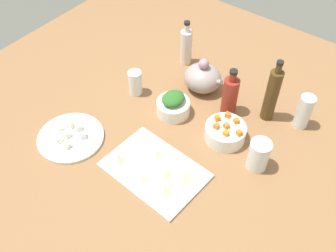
# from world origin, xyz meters

# --- Properties ---
(tabletop) EXTENTS (1.90, 1.90, 0.03)m
(tabletop) POSITION_xyz_m (0.00, 0.00, 0.01)
(tabletop) COLOR #8D633E
(tabletop) RESTS_ON ground
(cutting_board) EXTENTS (0.36, 0.26, 0.01)m
(cutting_board) POSITION_xyz_m (0.06, -0.16, 0.03)
(cutting_board) COLOR silver
(cutting_board) RESTS_ON tabletop
(plate_tofu) EXTENTS (0.25, 0.25, 0.01)m
(plate_tofu) POSITION_xyz_m (-0.28, -0.23, 0.04)
(plate_tofu) COLOR white
(plate_tofu) RESTS_ON tabletop
(bowl_greens) EXTENTS (0.13, 0.13, 0.06)m
(bowl_greens) POSITION_xyz_m (-0.06, 0.11, 0.06)
(bowl_greens) COLOR white
(bowl_greens) RESTS_ON tabletop
(bowl_carrots) EXTENTS (0.15, 0.15, 0.06)m
(bowl_carrots) POSITION_xyz_m (0.18, 0.12, 0.06)
(bowl_carrots) COLOR white
(bowl_carrots) RESTS_ON tabletop
(teapot) EXTENTS (0.17, 0.15, 0.15)m
(teapot) POSITION_xyz_m (-0.05, 0.30, 0.09)
(teapot) COLOR #9E918E
(teapot) RESTS_ON tabletop
(bottle_0) EXTENTS (0.05, 0.05, 0.27)m
(bottle_0) POSITION_xyz_m (0.25, 0.31, 0.15)
(bottle_0) COLOR #4B3718
(bottle_0) RESTS_ON tabletop
(bottle_1) EXTENTS (0.05, 0.05, 0.21)m
(bottle_1) POSITION_xyz_m (-0.20, 0.40, 0.12)
(bottle_1) COLOR silver
(bottle_1) RESTS_ON tabletop
(bottle_2) EXTENTS (0.06, 0.06, 0.21)m
(bottle_2) POSITION_xyz_m (0.11, 0.25, 0.12)
(bottle_2) COLOR maroon
(bottle_2) RESTS_ON tabletop
(drinking_glass_0) EXTENTS (0.06, 0.06, 0.11)m
(drinking_glass_0) POSITION_xyz_m (-0.25, 0.11, 0.08)
(drinking_glass_0) COLOR white
(drinking_glass_0) RESTS_ON tabletop
(drinking_glass_1) EXTENTS (0.06, 0.06, 0.14)m
(drinking_glass_1) POSITION_xyz_m (0.37, 0.35, 0.10)
(drinking_glass_1) COLOR white
(drinking_glass_1) RESTS_ON tabletop
(drinking_glass_2) EXTENTS (0.07, 0.07, 0.12)m
(drinking_glass_2) POSITION_xyz_m (0.33, 0.07, 0.09)
(drinking_glass_2) COLOR white
(drinking_glass_2) RESTS_ON tabletop
(carrot_cube_0) EXTENTS (0.02, 0.02, 0.02)m
(carrot_cube_0) POSITION_xyz_m (0.23, 0.11, 0.10)
(carrot_cube_0) COLOR orange
(carrot_cube_0) RESTS_ON bowl_carrots
(carrot_cube_1) EXTENTS (0.03, 0.03, 0.02)m
(carrot_cube_1) POSITION_xyz_m (0.20, 0.16, 0.10)
(carrot_cube_1) COLOR orange
(carrot_cube_1) RESTS_ON bowl_carrots
(carrot_cube_2) EXTENTS (0.03, 0.03, 0.02)m
(carrot_cube_2) POSITION_xyz_m (0.13, 0.13, 0.10)
(carrot_cube_2) COLOR orange
(carrot_cube_2) RESTS_ON bowl_carrots
(carrot_cube_3) EXTENTS (0.02, 0.02, 0.02)m
(carrot_cube_3) POSITION_xyz_m (0.20, 0.08, 0.10)
(carrot_cube_3) COLOR orange
(carrot_cube_3) RESTS_ON bowl_carrots
(carrot_cube_4) EXTENTS (0.02, 0.02, 0.02)m
(carrot_cube_4) POSITION_xyz_m (0.15, 0.09, 0.10)
(carrot_cube_4) COLOR orange
(carrot_cube_4) RESTS_ON bowl_carrots
(carrot_cube_5) EXTENTS (0.02, 0.02, 0.02)m
(carrot_cube_5) POSITION_xyz_m (0.15, 0.16, 0.10)
(carrot_cube_5) COLOR orange
(carrot_cube_5) RESTS_ON bowl_carrots
(carrot_cube_6) EXTENTS (0.02, 0.02, 0.02)m
(carrot_cube_6) POSITION_xyz_m (0.18, 0.11, 0.10)
(carrot_cube_6) COLOR orange
(carrot_cube_6) RESTS_ON bowl_carrots
(chopped_greens_mound) EXTENTS (0.09, 0.10, 0.04)m
(chopped_greens_mound) POSITION_xyz_m (-0.06, 0.11, 0.11)
(chopped_greens_mound) COLOR #2E6826
(chopped_greens_mound) RESTS_ON bowl_greens
(tofu_cube_0) EXTENTS (0.03, 0.03, 0.02)m
(tofu_cube_0) POSITION_xyz_m (-0.29, -0.24, 0.05)
(tofu_cube_0) COLOR white
(tofu_cube_0) RESTS_ON plate_tofu
(tofu_cube_1) EXTENTS (0.03, 0.03, 0.02)m
(tofu_cube_1) POSITION_xyz_m (-0.31, -0.20, 0.05)
(tofu_cube_1) COLOR #F9E0D1
(tofu_cube_1) RESTS_ON plate_tofu
(tofu_cube_2) EXTENTS (0.03, 0.03, 0.02)m
(tofu_cube_2) POSITION_xyz_m (-0.24, -0.21, 0.05)
(tofu_cube_2) COLOR silver
(tofu_cube_2) RESTS_ON plate_tofu
(tofu_cube_3) EXTENTS (0.02, 0.02, 0.02)m
(tofu_cube_3) POSITION_xyz_m (-0.25, -0.28, 0.05)
(tofu_cube_3) COLOR white
(tofu_cube_3) RESTS_ON plate_tofu
(tofu_cube_4) EXTENTS (0.03, 0.03, 0.02)m
(tofu_cube_4) POSITION_xyz_m (-0.29, -0.28, 0.05)
(tofu_cube_4) COLOR #EDEBCE
(tofu_cube_4) RESTS_ON plate_tofu
(tofu_cube_5) EXTENTS (0.03, 0.03, 0.02)m
(tofu_cube_5) POSITION_xyz_m (-0.33, -0.24, 0.05)
(tofu_cube_5) COLOR silver
(tofu_cube_5) RESTS_ON plate_tofu
(tofu_cube_6) EXTENTS (0.03, 0.03, 0.02)m
(tofu_cube_6) POSITION_xyz_m (-0.28, -0.19, 0.05)
(tofu_cube_6) COLOR #F3E2CE
(tofu_cube_6) RESTS_ON plate_tofu
(dumpling_0) EXTENTS (0.08, 0.08, 0.03)m
(dumpling_0) POSITION_xyz_m (0.06, -0.23, 0.05)
(dumpling_0) COLOR beige
(dumpling_0) RESTS_ON cutting_board
(dumpling_1) EXTENTS (0.06, 0.07, 0.03)m
(dumpling_1) POSITION_xyz_m (0.17, -0.14, 0.05)
(dumpling_1) COLOR beige
(dumpling_1) RESTS_ON cutting_board
(dumpling_2) EXTENTS (0.06, 0.06, 0.03)m
(dumpling_2) POSITION_xyz_m (0.15, -0.21, 0.05)
(dumpling_2) COLOR beige
(dumpling_2) RESTS_ON cutting_board
(dumpling_3) EXTENTS (0.06, 0.06, 0.03)m
(dumpling_3) POSITION_xyz_m (-0.06, -0.21, 0.06)
(dumpling_3) COLOR beige
(dumpling_3) RESTS_ON cutting_board
(dumpling_4) EXTENTS (0.06, 0.06, 0.02)m
(dumpling_4) POSITION_xyz_m (0.03, -0.11, 0.05)
(dumpling_4) COLOR beige
(dumpling_4) RESTS_ON cutting_board
(dumpling_5) EXTENTS (0.05, 0.04, 0.03)m
(dumpling_5) POSITION_xyz_m (0.11, -0.16, 0.05)
(dumpling_5) COLOR beige
(dumpling_5) RESTS_ON cutting_board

